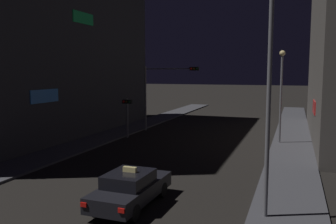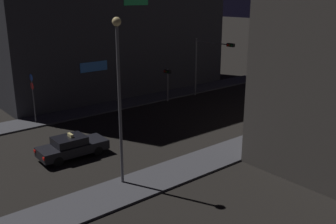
{
  "view_description": "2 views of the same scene",
  "coord_description": "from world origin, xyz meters",
  "px_view_note": "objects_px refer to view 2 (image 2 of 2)",
  "views": [
    {
      "loc": [
        7.33,
        -2.61,
        5.37
      ],
      "look_at": [
        -0.82,
        20.1,
        2.66
      ],
      "focal_mm": 37.95,
      "sensor_mm": 36.0,
      "label": 1
    },
    {
      "loc": [
        22.98,
        -0.02,
        10.03
      ],
      "look_at": [
        1.51,
        17.7,
        1.61
      ],
      "focal_mm": 41.1,
      "sensor_mm": 36.0,
      "label": 2
    }
  ],
  "objects_px": {
    "street_lamp_near_block": "(119,82)",
    "street_lamp_far_block": "(282,74)",
    "traffic_light_left_kerb": "(167,78)",
    "sign_pole_left": "(33,93)",
    "traffic_light_overhead": "(209,57)",
    "taxi": "(72,146)"
  },
  "relations": [
    {
      "from": "taxi",
      "to": "traffic_light_left_kerb",
      "type": "height_order",
      "value": "traffic_light_left_kerb"
    },
    {
      "from": "traffic_light_overhead",
      "to": "traffic_light_left_kerb",
      "type": "relative_size",
      "value": 1.84
    },
    {
      "from": "traffic_light_overhead",
      "to": "taxi",
      "type": "bearing_deg",
      "value": -74.02
    },
    {
      "from": "taxi",
      "to": "traffic_light_overhead",
      "type": "distance_m",
      "value": 18.45
    },
    {
      "from": "street_lamp_far_block",
      "to": "taxi",
      "type": "bearing_deg",
      "value": -108.74
    },
    {
      "from": "sign_pole_left",
      "to": "traffic_light_overhead",
      "type": "bearing_deg",
      "value": 78.98
    },
    {
      "from": "sign_pole_left",
      "to": "street_lamp_far_block",
      "type": "bearing_deg",
      "value": 46.94
    },
    {
      "from": "traffic_light_left_kerb",
      "to": "street_lamp_far_block",
      "type": "height_order",
      "value": "street_lamp_far_block"
    },
    {
      "from": "taxi",
      "to": "street_lamp_far_block",
      "type": "bearing_deg",
      "value": 71.26
    },
    {
      "from": "street_lamp_far_block",
      "to": "traffic_light_overhead",
      "type": "bearing_deg",
      "value": 166.68
    },
    {
      "from": "traffic_light_overhead",
      "to": "street_lamp_near_block",
      "type": "relative_size",
      "value": 0.66
    },
    {
      "from": "traffic_light_left_kerb",
      "to": "sign_pole_left",
      "type": "xyz_separation_m",
      "value": [
        -1.37,
        -12.84,
        0.21
      ]
    },
    {
      "from": "taxi",
      "to": "street_lamp_near_block",
      "type": "xyz_separation_m",
      "value": [
        5.21,
        0.45,
        5.04
      ]
    },
    {
      "from": "traffic_light_overhead",
      "to": "street_lamp_far_block",
      "type": "relative_size",
      "value": 0.87
    },
    {
      "from": "traffic_light_left_kerb",
      "to": "street_lamp_near_block",
      "type": "xyz_separation_m",
      "value": [
        12.06,
        -13.15,
        3.43
      ]
    },
    {
      "from": "sign_pole_left",
      "to": "street_lamp_far_block",
      "type": "relative_size",
      "value": 0.59
    },
    {
      "from": "taxi",
      "to": "traffic_light_overhead",
      "type": "relative_size",
      "value": 0.76
    },
    {
      "from": "traffic_light_left_kerb",
      "to": "street_lamp_near_block",
      "type": "height_order",
      "value": "street_lamp_near_block"
    },
    {
      "from": "traffic_light_overhead",
      "to": "street_lamp_near_block",
      "type": "xyz_separation_m",
      "value": [
        10.19,
        -16.95,
        1.5
      ]
    },
    {
      "from": "street_lamp_near_block",
      "to": "street_lamp_far_block",
      "type": "relative_size",
      "value": 1.31
    },
    {
      "from": "traffic_light_overhead",
      "to": "traffic_light_left_kerb",
      "type": "height_order",
      "value": "traffic_light_overhead"
    },
    {
      "from": "taxi",
      "to": "sign_pole_left",
      "type": "height_order",
      "value": "sign_pole_left"
    }
  ]
}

